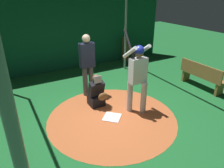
{
  "coord_description": "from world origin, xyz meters",
  "views": [
    {
      "loc": [
        3.99,
        -2.24,
        3.04
      ],
      "look_at": [
        0.0,
        0.0,
        0.95
      ],
      "focal_mm": 33.78,
      "sensor_mm": 36.0,
      "label": 1
    }
  ],
  "objects_px": {
    "catcher": "(97,94)",
    "umpire": "(87,62)",
    "home_plate": "(112,117)",
    "bat_rack": "(124,49)",
    "batter": "(138,73)",
    "bench": "(201,75)"
  },
  "relations": [
    {
      "from": "catcher",
      "to": "umpire",
      "type": "height_order",
      "value": "umpire"
    },
    {
      "from": "home_plate",
      "to": "batter",
      "type": "relative_size",
      "value": 0.2
    },
    {
      "from": "umpire",
      "to": "bench",
      "type": "distance_m",
      "value": 3.73
    },
    {
      "from": "home_plate",
      "to": "umpire",
      "type": "height_order",
      "value": "umpire"
    },
    {
      "from": "home_plate",
      "to": "bat_rack",
      "type": "height_order",
      "value": "bat_rack"
    },
    {
      "from": "umpire",
      "to": "bat_rack",
      "type": "bearing_deg",
      "value": 130.39
    },
    {
      "from": "batter",
      "to": "home_plate",
      "type": "bearing_deg",
      "value": -92.92
    },
    {
      "from": "home_plate",
      "to": "bat_rack",
      "type": "relative_size",
      "value": 0.4
    },
    {
      "from": "home_plate",
      "to": "catcher",
      "type": "bearing_deg",
      "value": -174.99
    },
    {
      "from": "bat_rack",
      "to": "home_plate",
      "type": "bearing_deg",
      "value": -36.01
    },
    {
      "from": "bat_rack",
      "to": "bench",
      "type": "height_order",
      "value": "bat_rack"
    },
    {
      "from": "home_plate",
      "to": "batter",
      "type": "distance_m",
      "value": 1.31
    },
    {
      "from": "umpire",
      "to": "home_plate",
      "type": "bearing_deg",
      "value": -0.47
    },
    {
      "from": "batter",
      "to": "catcher",
      "type": "relative_size",
      "value": 2.26
    },
    {
      "from": "catcher",
      "to": "bat_rack",
      "type": "height_order",
      "value": "bat_rack"
    },
    {
      "from": "batter",
      "to": "bench",
      "type": "height_order",
      "value": "batter"
    },
    {
      "from": "batter",
      "to": "bench",
      "type": "bearing_deg",
      "value": 93.44
    },
    {
      "from": "batter",
      "to": "bat_rack",
      "type": "bearing_deg",
      "value": 151.64
    },
    {
      "from": "bat_rack",
      "to": "bench",
      "type": "xyz_separation_m",
      "value": [
        3.78,
        0.58,
        -0.05
      ]
    },
    {
      "from": "home_plate",
      "to": "bench",
      "type": "xyz_separation_m",
      "value": [
        -0.13,
        3.43,
        0.43
      ]
    },
    {
      "from": "catcher",
      "to": "bat_rack",
      "type": "xyz_separation_m",
      "value": [
        -3.16,
        2.91,
        0.12
      ]
    },
    {
      "from": "home_plate",
      "to": "umpire",
      "type": "relative_size",
      "value": 0.22
    }
  ]
}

